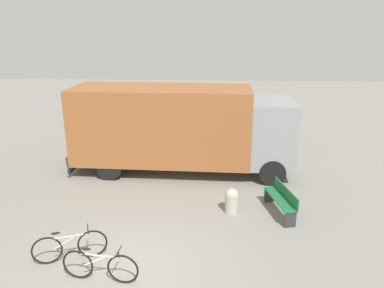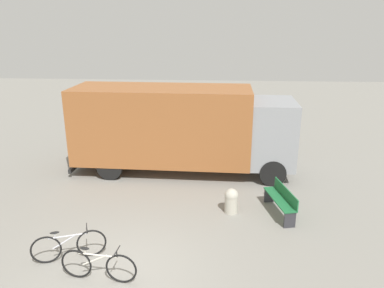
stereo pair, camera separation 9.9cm
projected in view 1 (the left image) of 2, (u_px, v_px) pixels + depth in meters
name	position (u px, v px, depth m)	size (l,w,h in m)	color
ground_plane	(123.00, 272.00, 8.78)	(60.00, 60.00, 0.00)	gray
delivery_truck	(180.00, 126.00, 14.13)	(8.37, 2.54, 3.28)	#99592D
park_bench	(282.00, 199.00, 11.30)	(0.78, 1.77, 0.85)	#1E6638
bicycle_near	(70.00, 246.00, 9.10)	(1.70, 0.69, 0.82)	black
bicycle_middle	(100.00, 266.00, 8.37)	(1.79, 0.44, 0.82)	black
bollard_near_bench	(232.00, 200.00, 11.39)	(0.42, 0.42, 0.79)	#B2AD9E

